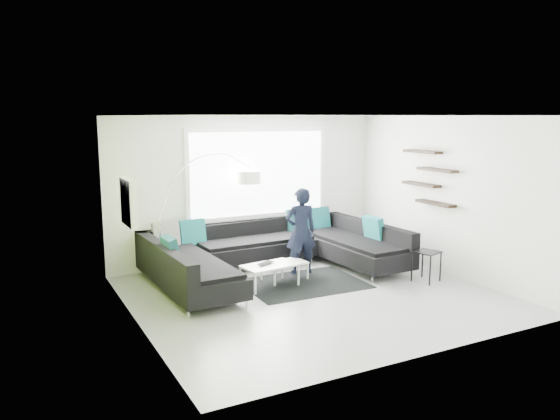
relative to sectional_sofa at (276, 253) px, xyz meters
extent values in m
plane|color=#939298|center=(0.04, -1.23, -0.41)|extent=(5.50, 5.50, 0.00)
cube|color=white|center=(0.04, 1.27, 0.99)|extent=(5.50, 0.04, 2.80)
cube|color=white|center=(0.04, -3.73, 0.99)|extent=(5.50, 0.04, 2.80)
cube|color=white|center=(-2.71, -1.23, 0.99)|extent=(0.04, 5.00, 2.80)
cube|color=white|center=(2.79, -1.23, 0.99)|extent=(0.04, 5.00, 2.80)
cube|color=silver|center=(0.04, -1.23, 2.39)|extent=(5.50, 5.00, 0.04)
cube|color=#93C638|center=(-2.70, -1.23, 0.99)|extent=(0.01, 5.00, 2.80)
cube|color=white|center=(0.24, 1.23, 1.29)|extent=(2.96, 0.06, 1.68)
cube|color=white|center=(-2.64, -0.63, 1.19)|extent=(0.12, 0.66, 0.66)
cube|color=black|center=(2.68, -0.83, 1.29)|extent=(0.20, 1.24, 0.95)
cube|color=black|center=(0.00, 0.00, -0.18)|extent=(4.37, 2.81, 0.45)
cube|color=black|center=(0.00, 0.00, 0.21)|extent=(4.37, 2.81, 0.34)
cube|color=#0C4C51|center=(0.00, 0.00, 0.28)|extent=(3.83, 0.37, 0.47)
cube|color=black|center=(0.19, -0.64, -0.40)|extent=(2.02, 1.49, 0.01)
cube|color=white|center=(-0.19, -0.42, -0.22)|extent=(1.23, 0.81, 0.38)
cube|color=black|center=(2.12, -1.48, -0.14)|extent=(0.48, 0.48, 0.53)
imported|color=black|center=(0.46, -0.06, 0.37)|extent=(0.69, 0.57, 1.55)
imported|color=black|center=(-0.42, -0.51, -0.02)|extent=(0.50, 0.47, 0.03)
camera|label=1|loc=(-4.24, -8.32, 2.38)|focal=35.00mm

